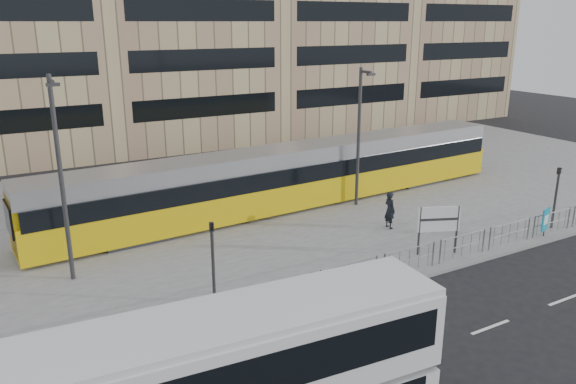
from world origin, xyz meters
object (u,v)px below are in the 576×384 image
pedestrian (390,210)px  traffic_light_east (557,190)px  double_decker_bus (240,382)px  lamp_post_east (359,132)px  traffic_light_west (213,252)px  tram (293,176)px  station_sign (439,221)px  ad_panel (546,220)px  lamp_post_west (61,173)px

pedestrian → traffic_light_east: traffic_light_east is taller
double_decker_bus → lamp_post_east: bearing=49.6°
double_decker_bus → lamp_post_east: size_ratio=1.31×
traffic_light_west → traffic_light_east: bearing=4.8°
tram → station_sign: tram is taller
traffic_light_east → lamp_post_east: bearing=111.7°
station_sign → ad_panel: size_ratio=1.56×
ad_panel → double_decker_bus: bearing=-178.6°
traffic_light_west → traffic_light_east: size_ratio=1.00×
lamp_post_east → double_decker_bus: bearing=-134.4°
lamp_post_east → pedestrian: bearing=-102.1°
station_sign → traffic_light_east: traffic_light_east is taller
pedestrian → lamp_post_east: bearing=-10.5°
traffic_light_east → pedestrian: bearing=133.3°
double_decker_bus → traffic_light_west: 7.68m
tram → traffic_light_west: 11.70m
pedestrian → lamp_post_west: lamp_post_west is taller
double_decker_bus → traffic_light_east: 20.83m
lamp_post_west → traffic_light_west: bearing=-47.8°
lamp_post_west → lamp_post_east: size_ratio=1.07×
station_sign → tram: bearing=125.6°
tram → ad_panel: size_ratio=20.42×
pedestrian → station_sign: bearing=177.3°
tram → station_sign: size_ratio=13.05×
ad_panel → lamp_post_west: bearing=147.5°
traffic_light_east → lamp_post_east: (-6.22, 7.79, 2.17)m
traffic_light_west → lamp_post_west: (-4.15, 4.57, 2.42)m
tram → lamp_post_east: bearing=-31.5°
traffic_light_west → lamp_post_east: 13.32m
double_decker_bus → station_sign: (12.60, 6.61, -0.44)m
pedestrian → traffic_light_west: bearing=106.9°
double_decker_bus → station_sign: double_decker_bus is taller
tram → pedestrian: (2.33, -5.46, -0.74)m
lamp_post_east → ad_panel: bearing=-59.6°
traffic_light_west → pedestrian: bearing=23.8°
traffic_light_east → lamp_post_west: size_ratio=0.39×
double_decker_bus → lamp_post_west: bearing=102.7°
station_sign → ad_panel: bearing=13.4°
double_decker_bus → station_sign: bearing=31.7°
traffic_light_west → traffic_light_east: (17.56, -1.15, 0.00)m
double_decker_bus → traffic_light_east: double_decker_bus is taller
pedestrian → traffic_light_west: size_ratio=0.60×
ad_panel → traffic_light_east: (1.33, 0.54, 1.16)m
station_sign → ad_panel: station_sign is taller
traffic_light_east → lamp_post_west: (-21.71, 5.72, 2.42)m
tram → lamp_post_west: size_ratio=3.54×
tram → station_sign: 9.28m
lamp_post_east → lamp_post_west: bearing=-172.4°
ad_panel → tram: bearing=113.2°
tram → lamp_post_west: (-12.35, -3.77, 2.71)m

